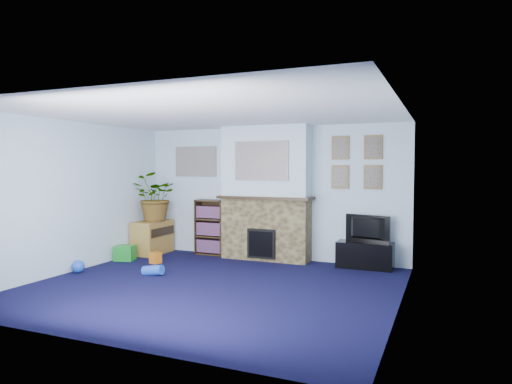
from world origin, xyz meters
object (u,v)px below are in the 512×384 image
at_px(tv_stand, 365,255).
at_px(bookshelf, 211,228).
at_px(television, 366,229).
at_px(sideboard, 153,235).

bearing_deg(tv_stand, bookshelf, 178.50).
xyz_separation_m(television, bookshelf, (-2.92, 0.06, -0.15)).
height_order(tv_stand, television, television).
bearing_deg(tv_stand, television, 90.00).
bearing_deg(television, tv_stand, 104.33).
relative_size(tv_stand, television, 1.18).
distance_m(tv_stand, television, 0.43).
height_order(television, bookshelf, bookshelf).
relative_size(television, bookshelf, 0.73).
distance_m(television, sideboard, 4.03).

